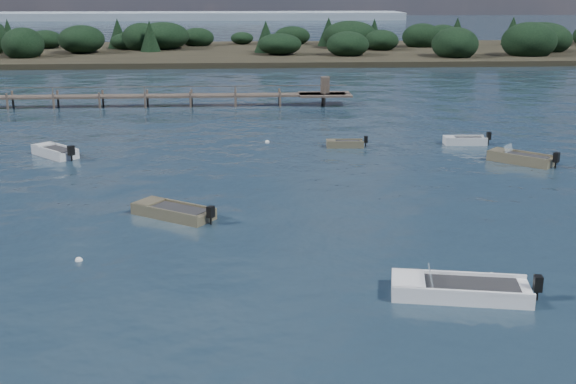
{
  "coord_description": "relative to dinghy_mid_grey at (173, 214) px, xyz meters",
  "views": [
    {
      "loc": [
        -3.82,
        -21.47,
        11.22
      ],
      "look_at": [
        -1.66,
        14.0,
        1.0
      ],
      "focal_mm": 45.0,
      "sensor_mm": 36.0,
      "label": 1
    }
  ],
  "objects": [
    {
      "name": "buoy_extra_a",
      "position": [
        13.43,
        -8.57,
        -0.16
      ],
      "size": [
        0.32,
        0.32,
        0.32
      ],
      "primitive_type": "sphere",
      "color": "white",
      "rests_on": "ground"
    },
    {
      "name": "tender_far_white",
      "position": [
        10.84,
        15.6,
        -0.02
      ],
      "size": [
        2.97,
        1.16,
        1.01
      ],
      "color": "#6B6247",
      "rests_on": "ground"
    },
    {
      "name": "dinghy_mid_grey",
      "position": [
        0.0,
        0.0,
        0.0
      ],
      "size": [
        4.41,
        3.74,
        1.17
      ],
      "color": "#6B6247",
      "rests_on": "ground"
    },
    {
      "name": "dinghy_mid_white_a",
      "position": [
        11.59,
        -10.36,
        0.01
      ],
      "size": [
        5.58,
        2.84,
        1.28
      ],
      "color": "white",
      "rests_on": "ground"
    },
    {
      "name": "buoy_c",
      "position": [
        -3.44,
        -5.84,
        -0.16
      ],
      "size": [
        0.32,
        0.32,
        0.32
      ],
      "primitive_type": "sphere",
      "color": "white",
      "rests_on": "ground"
    },
    {
      "name": "tender_far_grey_b",
      "position": [
        19.73,
        15.97,
        0.01
      ],
      "size": [
        3.41,
        1.35,
        1.16
      ],
      "color": "#B9BEC1",
      "rests_on": "ground"
    },
    {
      "name": "buoy_e",
      "position": [
        5.31,
        17.59,
        -0.16
      ],
      "size": [
        0.32,
        0.32,
        0.32
      ],
      "primitive_type": "sphere",
      "color": "white",
      "rests_on": "ground"
    },
    {
      "name": "far_headland",
      "position": [
        32.48,
        86.65,
        1.81
      ],
      "size": [
        190.0,
        40.0,
        5.8
      ],
      "color": "black",
      "rests_on": "ground"
    },
    {
      "name": "dinghy_extra_a",
      "position": [
        21.68,
        10.11,
        0.03
      ],
      "size": [
        4.01,
        3.94,
        1.39
      ],
      "color": "#6B6247",
      "rests_on": "ground"
    },
    {
      "name": "jetty",
      "position": [
        -14.26,
        34.65,
        0.83
      ],
      "size": [
        64.5,
        3.2,
        3.4
      ],
      "color": "brown",
      "rests_on": "ground"
    },
    {
      "name": "ground",
      "position": [
        7.48,
        46.65,
        -0.16
      ],
      "size": [
        400.0,
        400.0,
        0.0
      ],
      "primitive_type": "plane",
      "color": "#142330",
      "rests_on": "ground"
    },
    {
      "name": "tender_far_grey",
      "position": [
        -9.25,
        13.89,
        0.03
      ],
      "size": [
        3.62,
        3.68,
        1.33
      ],
      "color": "#B9BEC1",
      "rests_on": "ground"
    },
    {
      "name": "buoy_extra_b",
      "position": [
        0.15,
        -0.11,
        -0.16
      ],
      "size": [
        0.32,
        0.32,
        0.32
      ],
      "primitive_type": "sphere",
      "color": "white",
      "rests_on": "ground"
    }
  ]
}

